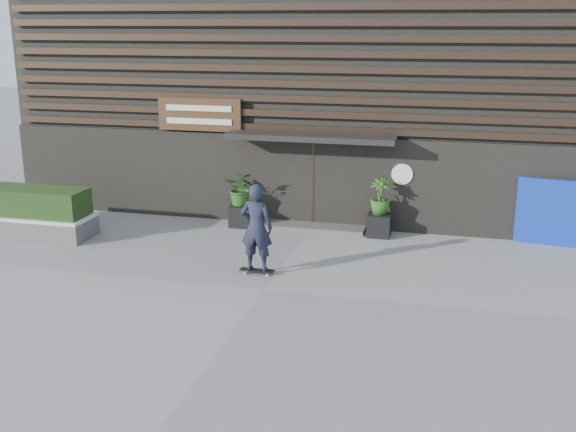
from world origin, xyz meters
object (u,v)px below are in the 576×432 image
(raised_bed, at_px, (29,225))
(skateboarder, at_px, (256,228))
(planter_pot_left, at_px, (242,216))
(blue_tarp, at_px, (554,213))
(planter_pot_right, at_px, (379,225))

(raised_bed, bearing_deg, skateboarder, -11.54)
(planter_pot_left, bearing_deg, blue_tarp, 2.12)
(blue_tarp, relative_size, skateboarder, 0.87)
(raised_bed, relative_size, skateboarder, 1.68)
(planter_pot_left, distance_m, raised_bed, 5.67)
(planter_pot_left, relative_size, skateboarder, 0.29)
(planter_pot_right, bearing_deg, skateboarder, -123.45)
(planter_pot_right, height_order, raised_bed, planter_pot_right)
(planter_pot_right, relative_size, skateboarder, 0.29)
(raised_bed, height_order, skateboarder, skateboarder)
(blue_tarp, bearing_deg, skateboarder, -141.01)
(raised_bed, bearing_deg, planter_pot_left, 22.17)
(raised_bed, xyz_separation_m, skateboarder, (6.73, -1.37, 0.83))
(planter_pot_right, distance_m, skateboarder, 4.28)
(blue_tarp, height_order, skateboarder, skateboarder)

